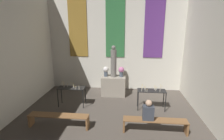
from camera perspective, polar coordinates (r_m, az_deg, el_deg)
The scene contains 10 objects.
wall_back at distance 9.38m, azimuth 1.08°, elevation 10.66°, with size 7.31×0.16×5.62m.
altar at distance 8.86m, azimuth 0.50°, elevation -5.15°, with size 1.19×0.72×0.97m.
statue at distance 8.53m, azimuth 0.51°, elevation 2.53°, with size 0.29×0.29×1.55m.
flower_vase_left at distance 8.67m, azimuth -2.03°, elevation -0.21°, with size 0.28×0.28×0.50m.
flower_vase_right at distance 8.61m, azimuth 3.06°, elevation -0.34°, with size 0.28×0.28×0.50m.
candle_rack_left at distance 7.83m, azimuth -13.11°, elevation -6.41°, with size 1.16×0.47×1.04m.
candle_rack_right at distance 7.50m, azimuth 12.76°, elevation -7.31°, with size 1.16×0.47×1.04m.
pew_back_left at distance 6.54m, azimuth -17.01°, elevation -14.77°, with size 2.09×0.36×0.46m.
pew_back_right at distance 6.17m, azimuth 13.83°, elevation -16.44°, with size 2.09×0.36×0.46m.
person_seated at distance 5.93m, azimuth 11.76°, elevation -12.97°, with size 0.36×0.24×0.69m.
Camera 1 is at (0.72, 2.36, 3.46)m, focal length 28.00 mm.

